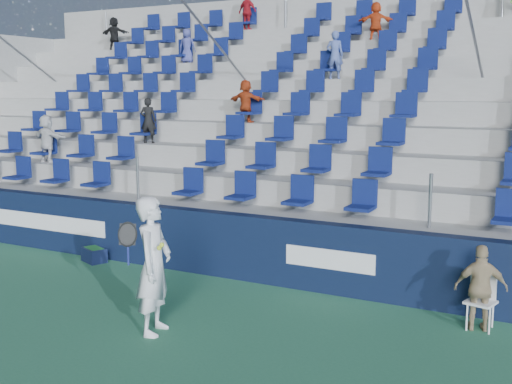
% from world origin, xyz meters
% --- Properties ---
extents(ground, '(70.00, 70.00, 0.00)m').
position_xyz_m(ground, '(0.00, 0.00, 0.00)').
color(ground, '#317450').
rests_on(ground, ground).
extents(sponsor_wall, '(24.00, 0.32, 1.20)m').
position_xyz_m(sponsor_wall, '(0.00, 3.15, 0.60)').
color(sponsor_wall, '#0D1732').
rests_on(sponsor_wall, ground).
extents(grandstand, '(24.00, 8.17, 6.63)m').
position_xyz_m(grandstand, '(-0.00, 8.24, 2.13)').
color(grandstand, '#A1A19C').
rests_on(grandstand, ground).
extents(tennis_player, '(0.72, 0.82, 1.97)m').
position_xyz_m(tennis_player, '(-0.07, 0.23, 0.99)').
color(tennis_player, white).
rests_on(tennis_player, ground).
extents(line_judge_chair, '(0.46, 0.47, 0.88)m').
position_xyz_m(line_judge_chair, '(4.02, 2.64, 0.50)').
color(line_judge_chair, white).
rests_on(line_judge_chair, ground).
extents(line_judge, '(0.80, 0.51, 1.26)m').
position_xyz_m(line_judge, '(4.02, 2.50, 0.63)').
color(line_judge, tan).
rests_on(line_judge, ground).
extents(ball_bin, '(0.61, 0.52, 0.29)m').
position_xyz_m(ball_bin, '(-3.49, 2.75, 0.16)').
color(ball_bin, '#0F1737').
rests_on(ball_bin, ground).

